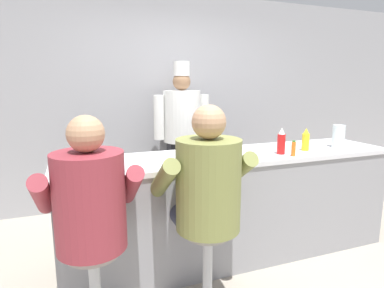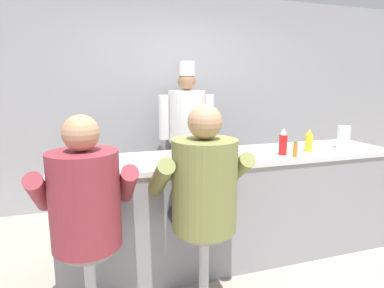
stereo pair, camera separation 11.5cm
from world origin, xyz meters
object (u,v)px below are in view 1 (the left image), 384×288
Objects in this scene: diner_seated_olive at (206,188)px; coffee_mug_white at (56,164)px; cook_in_whites_near at (182,129)px; breakfast_plate at (93,167)px; water_pitcher_clear at (338,136)px; cereal_bowl at (261,153)px; ketchup_bottle_red at (281,142)px; mustard_bottle_yellow at (306,140)px; hot_sauce_bottle_orange at (294,149)px; diner_seated_maroon at (90,205)px.

coffee_mug_white is at bearing 151.31° from diner_seated_olive.
coffee_mug_white is 0.08× the size of cook_in_whites_near.
coffee_mug_white reaches higher than breakfast_plate.
cook_in_whites_near reaches higher than water_pitcher_clear.
cereal_bowl is 0.10× the size of diner_seated_olive.
water_pitcher_clear is 1.67m from diner_seated_olive.
cook_in_whites_near is (-0.43, 1.47, -0.06)m from ketchup_bottle_red.
mustard_bottle_yellow is at bearing 4.61° from cereal_bowl.
breakfast_plate is at bearing 178.10° from ketchup_bottle_red.
mustard_bottle_yellow is at bearing -62.85° from cook_in_whites_near.
mustard_bottle_yellow is 1.55× the size of hot_sauce_bottle_orange.
breakfast_plate is 0.84m from diner_seated_olive.
cereal_bowl is at bearing 177.66° from ketchup_bottle_red.
mustard_bottle_yellow is 0.15× the size of diner_seated_olive.
water_pitcher_clear is at bearing 11.53° from diner_seated_maroon.
cereal_bowl is (-0.90, -0.05, -0.08)m from water_pitcher_clear.
water_pitcher_clear is 1.81m from cook_in_whites_near.
cook_in_whites_near reaches higher than diner_seated_olive.
hot_sauce_bottle_orange is 1.90m from coffee_mug_white.
cook_in_whites_near reaches higher than diner_seated_maroon.
cook_in_whites_near is (-0.23, 1.46, 0.03)m from cereal_bowl.
water_pitcher_clear is 0.16× the size of diner_seated_maroon.
water_pitcher_clear reaches higher than breakfast_plate.
hot_sauce_bottle_orange is 0.94× the size of cereal_bowl.
hot_sauce_bottle_orange reaches higher than coffee_mug_white.
breakfast_plate is at bearing 146.06° from diner_seated_olive.
hot_sauce_bottle_orange is 1.00m from diner_seated_olive.
diner_seated_maroon is at bearing -168.47° from water_pitcher_clear.
coffee_mug_white reaches higher than cereal_bowl.
coffee_mug_white is at bearing 178.57° from mustard_bottle_yellow.
hot_sauce_bottle_orange is 1.72m from diner_seated_maroon.
ketchup_bottle_red is at bearing -170.86° from mustard_bottle_yellow.
breakfast_plate is 0.49m from diner_seated_maroon.
cook_in_whites_near reaches higher than hot_sauce_bottle_orange.
ketchup_bottle_red is at bearing -175.12° from water_pitcher_clear.
cook_in_whites_near is (0.46, 1.89, 0.13)m from diner_seated_olive.
cereal_bowl is 0.08× the size of cook_in_whites_near.
ketchup_bottle_red is 1.59m from breakfast_plate.
diner_seated_maroon is (-1.64, -0.42, -0.21)m from ketchup_bottle_red.
hot_sauce_bottle_orange is at bearing -6.40° from coffee_mug_white.
coffee_mug_white is 1.96m from cook_in_whites_near.
mustard_bottle_yellow is at bearing -0.11° from breakfast_plate.
mustard_bottle_yellow is at bearing -178.39° from water_pitcher_clear.
diner_seated_maroon is (-1.94, -0.47, -0.20)m from mustard_bottle_yellow.
hot_sauce_bottle_orange is 0.10× the size of diner_seated_maroon.
coffee_mug_white is at bearing 168.81° from breakfast_plate.
diner_seated_maroon is 0.75m from diner_seated_olive.
ketchup_bottle_red is 1.00m from diner_seated_olive.
mustard_bottle_yellow is 2.14m from coffee_mug_white.
cereal_bowl is at bearing -81.22° from cook_in_whites_near.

